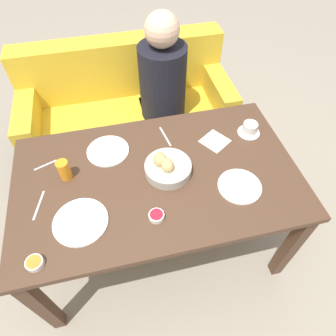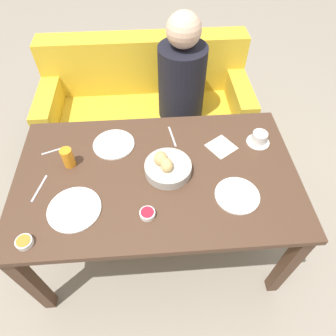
# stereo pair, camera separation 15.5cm
# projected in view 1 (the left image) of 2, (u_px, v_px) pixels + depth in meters

# --- Properties ---
(ground_plane) EXTENTS (10.00, 10.00, 0.00)m
(ground_plane) POSITION_uv_depth(u_px,v_px,m) (160.00, 239.00, 2.13)
(ground_plane) COLOR gray
(dining_table) EXTENTS (1.49, 0.88, 0.74)m
(dining_table) POSITION_uv_depth(u_px,v_px,m) (158.00, 185.00, 1.63)
(dining_table) COLOR #4C3323
(dining_table) RESTS_ON ground_plane
(couch) EXTENTS (1.61, 0.70, 0.87)m
(couch) POSITION_uv_depth(u_px,v_px,m) (128.00, 115.00, 2.51)
(couch) COLOR gold
(couch) RESTS_ON ground_plane
(seated_person) EXTENTS (0.34, 0.44, 1.19)m
(seated_person) POSITION_uv_depth(u_px,v_px,m) (163.00, 102.00, 2.30)
(seated_person) COLOR #23232D
(seated_person) RESTS_ON ground_plane
(bread_basket) EXTENTS (0.24, 0.24, 0.11)m
(bread_basket) POSITION_uv_depth(u_px,v_px,m) (167.00, 167.00, 1.55)
(bread_basket) COLOR #B2ADA3
(bread_basket) RESTS_ON dining_table
(plate_near_left) EXTENTS (0.26, 0.26, 0.01)m
(plate_near_left) POSITION_uv_depth(u_px,v_px,m) (81.00, 222.00, 1.38)
(plate_near_left) COLOR white
(plate_near_left) RESTS_ON dining_table
(plate_near_right) EXTENTS (0.22, 0.22, 0.01)m
(plate_near_right) POSITION_uv_depth(u_px,v_px,m) (240.00, 186.00, 1.51)
(plate_near_right) COLOR white
(plate_near_right) RESTS_ON dining_table
(plate_far_center) EXTENTS (0.23, 0.23, 0.01)m
(plate_far_center) POSITION_uv_depth(u_px,v_px,m) (108.00, 151.00, 1.67)
(plate_far_center) COLOR white
(plate_far_center) RESTS_ON dining_table
(juice_glass) EXTENTS (0.06, 0.06, 0.11)m
(juice_glass) POSITION_uv_depth(u_px,v_px,m) (64.00, 170.00, 1.51)
(juice_glass) COLOR orange
(juice_glass) RESTS_ON dining_table
(coffee_cup) EXTENTS (0.13, 0.13, 0.07)m
(coffee_cup) POSITION_uv_depth(u_px,v_px,m) (250.00, 129.00, 1.74)
(coffee_cup) COLOR white
(coffee_cup) RESTS_ON dining_table
(jam_bowl_berry) EXTENTS (0.07, 0.07, 0.03)m
(jam_bowl_berry) POSITION_uv_depth(u_px,v_px,m) (156.00, 216.00, 1.39)
(jam_bowl_berry) COLOR white
(jam_bowl_berry) RESTS_ON dining_table
(jam_bowl_honey) EXTENTS (0.07, 0.07, 0.03)m
(jam_bowl_honey) POSITION_uv_depth(u_px,v_px,m) (35.00, 263.00, 1.25)
(jam_bowl_honey) COLOR white
(jam_bowl_honey) RESTS_ON dining_table
(fork_silver) EXTENTS (0.05, 0.16, 0.00)m
(fork_silver) POSITION_uv_depth(u_px,v_px,m) (39.00, 205.00, 1.44)
(fork_silver) COLOR #B7B7BC
(fork_silver) RESTS_ON dining_table
(knife_silver) EXTENTS (0.04, 0.17, 0.00)m
(knife_silver) POSITION_uv_depth(u_px,v_px,m) (165.00, 136.00, 1.74)
(knife_silver) COLOR #B7B7BC
(knife_silver) RESTS_ON dining_table
(spoon_coffee) EXTENTS (0.12, 0.05, 0.00)m
(spoon_coffee) POSITION_uv_depth(u_px,v_px,m) (45.00, 165.00, 1.60)
(spoon_coffee) COLOR #B7B7BC
(spoon_coffee) RESTS_ON dining_table
(napkin) EXTENTS (0.19, 0.19, 0.00)m
(napkin) POSITION_uv_depth(u_px,v_px,m) (215.00, 141.00, 1.72)
(napkin) COLOR silver
(napkin) RESTS_ON dining_table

